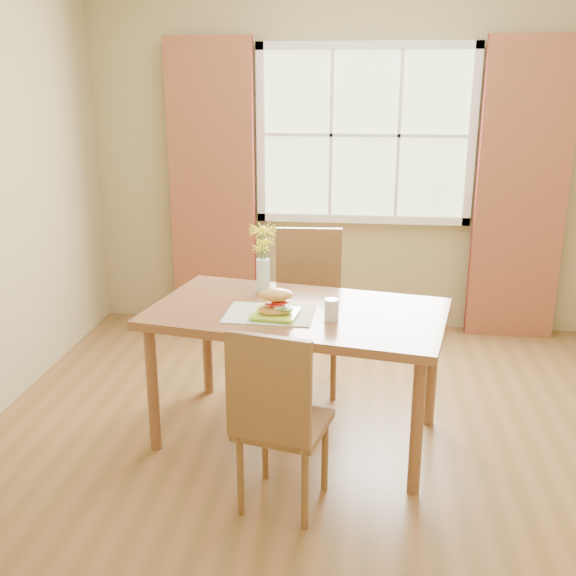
% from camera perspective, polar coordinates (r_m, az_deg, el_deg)
% --- Properties ---
extents(room, '(4.24, 3.84, 2.74)m').
position_cam_1_polar(room, '(3.32, 6.30, 7.55)').
color(room, brown).
rests_on(room, ground).
extents(window, '(1.62, 0.06, 1.32)m').
position_cam_1_polar(window, '(5.16, 6.52, 12.73)').
color(window, beige).
rests_on(window, room).
extents(curtain_left, '(0.65, 0.08, 2.20)m').
position_cam_1_polar(curtain_left, '(5.25, -6.42, 8.41)').
color(curtain_left, maroon).
rests_on(curtain_left, room).
extents(curtain_right, '(0.65, 0.08, 2.20)m').
position_cam_1_polar(curtain_right, '(5.25, 19.13, 7.56)').
color(curtain_right, maroon).
rests_on(curtain_right, room).
extents(dining_table, '(1.66, 1.13, 0.75)m').
position_cam_1_polar(dining_table, '(3.57, 0.81, -2.98)').
color(dining_table, brown).
rests_on(dining_table, room).
extents(chair_near, '(0.45, 0.45, 0.91)m').
position_cam_1_polar(chair_near, '(3.01, -0.89, -10.63)').
color(chair_near, brown).
rests_on(chair_near, room).
extents(chair_far, '(0.44, 0.44, 1.01)m').
position_cam_1_polar(chair_far, '(4.28, 1.68, -1.17)').
color(chair_far, brown).
rests_on(chair_far, room).
extents(placemat, '(0.46, 0.34, 0.01)m').
position_cam_1_polar(placemat, '(3.47, -1.57, -2.21)').
color(placemat, beige).
rests_on(placemat, dining_table).
extents(plate, '(0.25, 0.25, 0.01)m').
position_cam_1_polar(plate, '(3.43, -1.05, -2.28)').
color(plate, '#A6DA36').
rests_on(plate, placemat).
extents(croissant_sandwich, '(0.20, 0.15, 0.14)m').
position_cam_1_polar(croissant_sandwich, '(3.40, -1.05, -1.21)').
color(croissant_sandwich, gold).
rests_on(croissant_sandwich, plate).
extents(water_glass, '(0.07, 0.07, 0.11)m').
position_cam_1_polar(water_glass, '(3.38, 3.70, -1.89)').
color(water_glass, silver).
rests_on(water_glass, dining_table).
extents(flower_vase, '(0.16, 0.16, 0.39)m').
position_cam_1_polar(flower_vase, '(3.77, -2.15, 3.09)').
color(flower_vase, silver).
rests_on(flower_vase, dining_table).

